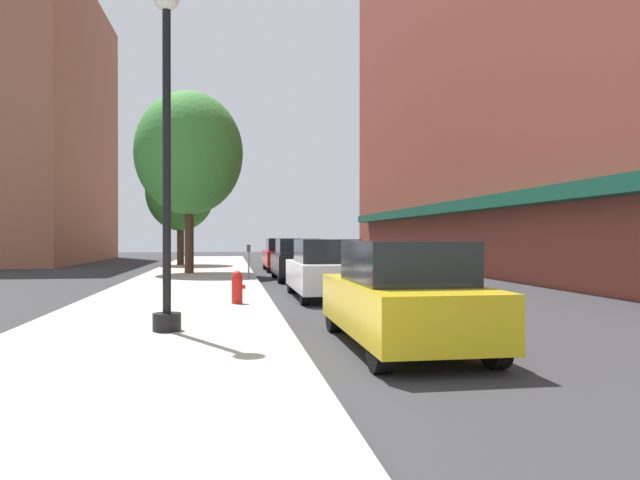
% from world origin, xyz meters
% --- Properties ---
extents(ground_plane, '(90.00, 90.00, 0.00)m').
position_xyz_m(ground_plane, '(4.00, 18.00, 0.00)').
color(ground_plane, '#2D2D30').
extents(sidewalk_slab, '(4.80, 50.00, 0.12)m').
position_xyz_m(sidewalk_slab, '(0.00, 19.00, 0.06)').
color(sidewalk_slab, '#A8A399').
rests_on(sidewalk_slab, ground).
extents(building_right_brick, '(6.80, 40.00, 22.77)m').
position_xyz_m(building_right_brick, '(14.99, 22.00, 11.36)').
color(building_right_brick, brown).
rests_on(building_right_brick, ground).
extents(building_far_background, '(6.80, 18.00, 18.68)m').
position_xyz_m(building_far_background, '(-11.01, 37.00, 9.32)').
color(building_far_background, '#9E6047').
rests_on(building_far_background, ground).
extents(lamppost, '(0.48, 0.48, 5.90)m').
position_xyz_m(lamppost, '(0.28, 5.44, 3.20)').
color(lamppost, black).
rests_on(lamppost, sidewalk_slab).
extents(fire_hydrant, '(0.33, 0.26, 0.79)m').
position_xyz_m(fire_hydrant, '(1.52, 9.31, 0.52)').
color(fire_hydrant, red).
rests_on(fire_hydrant, sidewalk_slab).
extents(parking_meter_near, '(0.14, 0.09, 1.31)m').
position_xyz_m(parking_meter_near, '(2.05, 17.23, 0.95)').
color(parking_meter_near, slate).
rests_on(parking_meter_near, sidewalk_slab).
extents(tree_near, '(4.76, 4.76, 8.09)m').
position_xyz_m(tree_near, '(-0.45, 21.53, 5.45)').
color(tree_near, '#422D1E').
rests_on(tree_near, sidewalk_slab).
extents(tree_mid, '(3.93, 3.93, 6.49)m').
position_xyz_m(tree_mid, '(-1.47, 29.33, 4.33)').
color(tree_mid, '#422D1E').
rests_on(tree_mid, sidewalk_slab).
extents(car_yellow, '(1.80, 4.30, 1.66)m').
position_xyz_m(car_yellow, '(4.00, 3.96, 0.81)').
color(car_yellow, black).
rests_on(car_yellow, ground).
extents(car_white, '(1.80, 4.30, 1.66)m').
position_xyz_m(car_white, '(4.00, 11.28, 0.81)').
color(car_white, black).
rests_on(car_white, ground).
extents(car_black, '(1.80, 4.30, 1.66)m').
position_xyz_m(car_black, '(4.00, 18.17, 0.81)').
color(car_black, black).
rests_on(car_black, ground).
extents(car_red, '(1.80, 4.30, 1.66)m').
position_xyz_m(car_red, '(4.00, 24.62, 0.81)').
color(car_red, black).
rests_on(car_red, ground).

